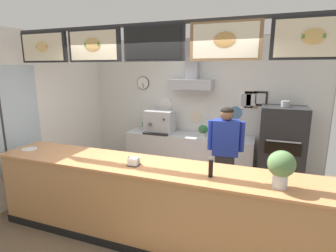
# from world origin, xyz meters

# --- Properties ---
(ground_plane) EXTENTS (5.91, 5.91, 0.00)m
(ground_plane) POSITION_xyz_m (0.00, 0.00, 0.00)
(ground_plane) COLOR brown
(back_wall_assembly) EXTENTS (4.93, 2.48, 2.81)m
(back_wall_assembly) POSITION_xyz_m (-0.00, 2.18, 1.50)
(back_wall_assembly) COLOR #9E9E99
(back_wall_assembly) RESTS_ON ground_plane
(left_wall_with_window) EXTENTS (0.15, 4.65, 2.81)m
(left_wall_with_window) POSITION_xyz_m (-2.46, -0.01, 1.40)
(left_wall_with_window) COLOR white
(left_wall_with_window) RESTS_ON ground_plane
(service_counter) EXTENTS (4.26, 0.73, 1.03)m
(service_counter) POSITION_xyz_m (0.00, -0.27, 0.51)
(service_counter) COLOR #B77F4C
(service_counter) RESTS_ON ground_plane
(back_prep_counter) EXTENTS (2.58, 0.60, 0.88)m
(back_prep_counter) POSITION_xyz_m (-0.10, 1.93, 0.43)
(back_prep_counter) COLOR silver
(back_prep_counter) RESTS_ON ground_plane
(pizza_oven) EXTENTS (0.75, 0.67, 1.66)m
(pizza_oven) POSITION_xyz_m (1.64, 1.79, 0.78)
(pizza_oven) COLOR #232326
(pizza_oven) RESTS_ON ground_plane
(shop_worker) EXTENTS (0.55, 0.26, 1.64)m
(shop_worker) POSITION_xyz_m (0.79, 0.86, 0.89)
(shop_worker) COLOR #232328
(shop_worker) RESTS_ON ground_plane
(espresso_machine) EXTENTS (0.59, 0.47, 0.46)m
(espresso_machine) POSITION_xyz_m (-0.72, 1.90, 1.11)
(espresso_machine) COLOR #B7BABF
(espresso_machine) RESTS_ON back_prep_counter
(potted_oregano) EXTENTS (0.23, 0.23, 0.27)m
(potted_oregano) POSITION_xyz_m (-1.02, 1.93, 1.03)
(potted_oregano) COLOR beige
(potted_oregano) RESTS_ON back_prep_counter
(potted_thyme) EXTENTS (0.19, 0.19, 0.23)m
(potted_thyme) POSITION_xyz_m (0.21, 1.89, 1.01)
(potted_thyme) COLOR beige
(potted_thyme) RESTS_ON back_prep_counter
(condiment_plate) EXTENTS (0.21, 0.21, 0.01)m
(condiment_plate) POSITION_xyz_m (-1.90, -0.31, 1.03)
(condiment_plate) COLOR white
(condiment_plate) RESTS_ON service_counter
(pepper_grinder) EXTENTS (0.05, 0.05, 0.23)m
(pepper_grinder) POSITION_xyz_m (0.81, -0.37, 1.14)
(pepper_grinder) COLOR black
(pepper_grinder) RESTS_ON service_counter
(napkin_holder) EXTENTS (0.15, 0.14, 0.10)m
(napkin_holder) POSITION_xyz_m (-0.15, -0.34, 1.07)
(napkin_holder) COLOR #262628
(napkin_holder) RESTS_ON service_counter
(basil_vase) EXTENTS (0.27, 0.27, 0.39)m
(basil_vase) POSITION_xyz_m (1.51, -0.39, 1.25)
(basil_vase) COLOR silver
(basil_vase) RESTS_ON service_counter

